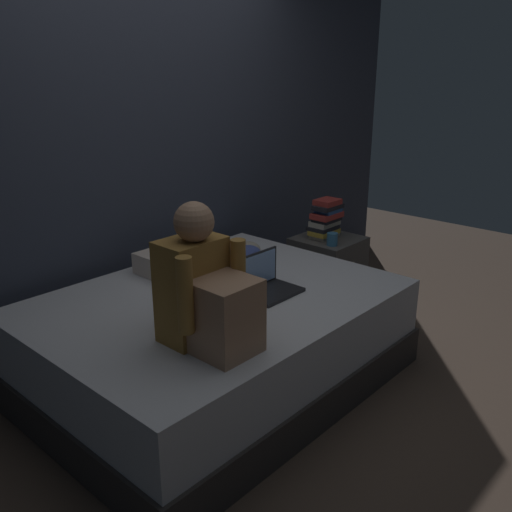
{
  "coord_description": "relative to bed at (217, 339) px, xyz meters",
  "views": [
    {
      "loc": [
        -2.15,
        -1.77,
        1.75
      ],
      "look_at": [
        -0.09,
        0.1,
        0.79
      ],
      "focal_mm": 39.0,
      "sensor_mm": 36.0,
      "label": 1
    }
  ],
  "objects": [
    {
      "name": "clothes_pile",
      "position": [
        0.53,
        0.28,
        0.32
      ],
      "size": [
        0.28,
        0.23,
        0.11
      ],
      "color": "gray",
      "rests_on": "bed"
    },
    {
      "name": "person_sitting",
      "position": [
        -0.41,
        -0.37,
        0.52
      ],
      "size": [
        0.39,
        0.44,
        0.66
      ],
      "color": "olive",
      "rests_on": "bed"
    },
    {
      "name": "wall_back",
      "position": [
        0.2,
        0.9,
        1.09
      ],
      "size": [
        5.6,
        0.1,
        2.7
      ],
      "primitive_type": "cube",
      "color": "#383D4C",
      "rests_on": "ground_plane"
    },
    {
      "name": "ground_plane",
      "position": [
        0.2,
        -0.3,
        -0.26
      ],
      "size": [
        8.0,
        8.0,
        0.0
      ],
      "primitive_type": "plane",
      "color": "#47382D"
    },
    {
      "name": "nightstand",
      "position": [
        1.3,
        0.15,
        0.01
      ],
      "size": [
        0.44,
        0.46,
        0.54
      ],
      "color": "#474442",
      "rests_on": "ground_plane"
    },
    {
      "name": "book_stack",
      "position": [
        1.29,
        0.18,
        0.42
      ],
      "size": [
        0.23,
        0.18,
        0.29
      ],
      "color": "beige",
      "rests_on": "nightstand"
    },
    {
      "name": "laptop",
      "position": [
        0.23,
        -0.17,
        0.33
      ],
      "size": [
        0.32,
        0.23,
        0.22
      ],
      "color": "black",
      "rests_on": "bed"
    },
    {
      "name": "mug",
      "position": [
        1.17,
        0.03,
        0.32
      ],
      "size": [
        0.08,
        0.08,
        0.09
      ],
      "primitive_type": "cylinder",
      "color": "teal",
      "rests_on": "nightstand"
    },
    {
      "name": "pillow",
      "position": [
        0.18,
        0.45,
        0.34
      ],
      "size": [
        0.56,
        0.36,
        0.13
      ],
      "primitive_type": "cube",
      "color": "beige",
      "rests_on": "bed"
    },
    {
      "name": "bed",
      "position": [
        0.0,
        0.0,
        0.0
      ],
      "size": [
        2.0,
        1.5,
        0.54
      ],
      "color": "#332D2B",
      "rests_on": "ground_plane"
    }
  ]
}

